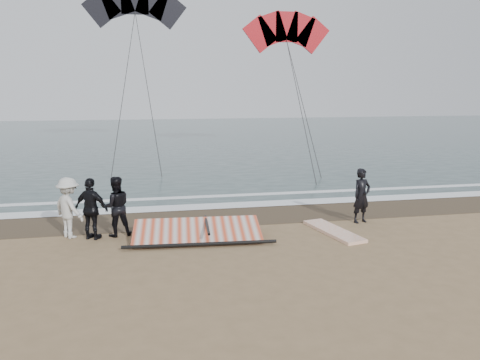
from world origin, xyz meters
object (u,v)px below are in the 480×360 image
object	(u,v)px
man_main	(362,196)
sail_rig	(195,232)
board_cream	(234,228)
board_white	(333,231)

from	to	relation	value
man_main	sail_rig	xyz separation A→B (m)	(-5.77, -0.68, -0.74)
man_main	sail_rig	bearing A→B (deg)	170.34
board_cream	sail_rig	xyz separation A→B (m)	(-1.35, -0.72, 0.15)
man_main	board_cream	distance (m)	4.51
board_cream	board_white	bearing A→B (deg)	-21.51
board_white	board_cream	size ratio (longest dim) A/B	1.17
man_main	board_white	size ratio (longest dim) A/B	0.74
board_white	sail_rig	bearing A→B (deg)	163.89
sail_rig	man_main	bearing A→B (deg)	6.68
board_cream	sail_rig	world-z (taller)	sail_rig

